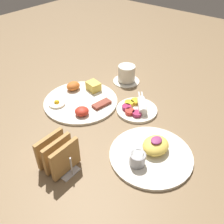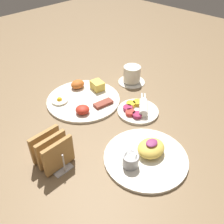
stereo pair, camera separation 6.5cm
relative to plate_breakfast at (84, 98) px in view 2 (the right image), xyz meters
name	(u,v)px [view 2 (the right image)]	position (x,y,z in m)	size (l,w,h in m)	color
ground_plane	(106,134)	(-0.08, -0.21, -0.01)	(3.00, 3.00, 0.00)	brown
plate_breakfast	(84,98)	(0.00, 0.00, 0.00)	(0.30, 0.30, 0.05)	silver
plate_condiments	(138,110)	(0.09, -0.21, 0.00)	(0.17, 0.16, 0.04)	silver
plate_foreground	(146,155)	(-0.07, -0.38, 0.00)	(0.26, 0.26, 0.06)	silver
toast_rack	(52,151)	(-0.28, -0.19, 0.04)	(0.10, 0.12, 0.10)	#B7B7BC
coffee_cup	(132,75)	(0.24, -0.05, 0.03)	(0.12, 0.12, 0.08)	silver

